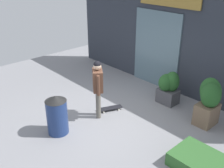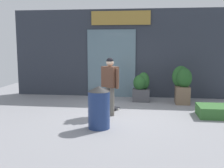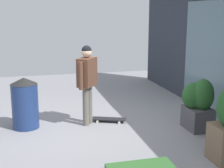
{
  "view_description": "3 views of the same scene",
  "coord_description": "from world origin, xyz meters",
  "px_view_note": "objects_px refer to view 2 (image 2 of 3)",
  "views": [
    {
      "loc": [
        4.85,
        -4.13,
        4.02
      ],
      "look_at": [
        -0.19,
        0.5,
        0.84
      ],
      "focal_mm": 42.32,
      "sensor_mm": 36.0,
      "label": 1
    },
    {
      "loc": [
        0.89,
        -7.82,
        2.06
      ],
      "look_at": [
        -0.19,
        0.5,
        0.84
      ],
      "focal_mm": 44.63,
      "sensor_mm": 36.0,
      "label": 2
    },
    {
      "loc": [
        6.24,
        -1.14,
        2.31
      ],
      "look_at": [
        -0.19,
        0.5,
        0.84
      ],
      "focal_mm": 51.55,
      "sensor_mm": 36.0,
      "label": 3
    }
  ],
  "objects_px": {
    "planter_box_left": "(141,86)",
    "planter_box_right": "(183,83)",
    "trash_bin": "(99,107)",
    "skateboarder": "(110,80)",
    "skateboard": "(111,109)"
  },
  "relations": [
    {
      "from": "skateboarder",
      "to": "skateboard",
      "type": "relative_size",
      "value": 2.2
    },
    {
      "from": "skateboarder",
      "to": "skateboard",
      "type": "distance_m",
      "value": 1.07
    },
    {
      "from": "skateboarder",
      "to": "trash_bin",
      "type": "height_order",
      "value": "skateboarder"
    },
    {
      "from": "skateboarder",
      "to": "planter_box_left",
      "type": "distance_m",
      "value": 2.31
    },
    {
      "from": "skateboard",
      "to": "planter_box_left",
      "type": "relative_size",
      "value": 0.73
    },
    {
      "from": "skateboarder",
      "to": "planter_box_left",
      "type": "bearing_deg",
      "value": 14.3
    },
    {
      "from": "skateboard",
      "to": "trash_bin",
      "type": "relative_size",
      "value": 0.72
    },
    {
      "from": "skateboard",
      "to": "planter_box_right",
      "type": "height_order",
      "value": "planter_box_right"
    },
    {
      "from": "skateboarder",
      "to": "skateboard",
      "type": "xyz_separation_m",
      "value": [
        -0.02,
        0.47,
        -0.96
      ]
    },
    {
      "from": "trash_bin",
      "to": "planter_box_left",
      "type": "bearing_deg",
      "value": 74.37
    },
    {
      "from": "planter_box_left",
      "to": "planter_box_right",
      "type": "bearing_deg",
      "value": -7.1
    },
    {
      "from": "skateboarder",
      "to": "trash_bin",
      "type": "xyz_separation_m",
      "value": [
        -0.1,
        -1.27,
        -0.5
      ]
    },
    {
      "from": "planter_box_right",
      "to": "trash_bin",
      "type": "relative_size",
      "value": 1.24
    },
    {
      "from": "skateboard",
      "to": "trash_bin",
      "type": "distance_m",
      "value": 1.8
    },
    {
      "from": "planter_box_right",
      "to": "skateboard",
      "type": "bearing_deg",
      "value": -147.45
    }
  ]
}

